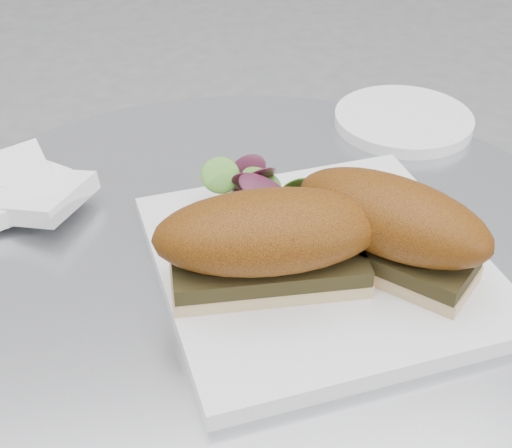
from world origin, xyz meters
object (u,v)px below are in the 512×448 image
(plate, at_px, (320,264))
(sandwich_right, at_px, (391,225))
(sandwich_left, at_px, (269,240))
(saucer, at_px, (403,120))

(plate, bearing_deg, sandwich_right, -25.66)
(sandwich_left, bearing_deg, plate, 28.50)
(sandwich_left, relative_size, sandwich_right, 1.08)
(plate, xyz_separation_m, sandwich_right, (0.05, -0.02, 0.05))
(saucer, bearing_deg, plate, -125.24)
(sandwich_left, height_order, sandwich_right, same)
(sandwich_right, distance_m, saucer, 0.29)
(sandwich_left, distance_m, sandwich_right, 0.10)
(sandwich_left, xyz_separation_m, sandwich_right, (0.10, 0.00, 0.00))
(plate, height_order, sandwich_right, sandwich_right)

